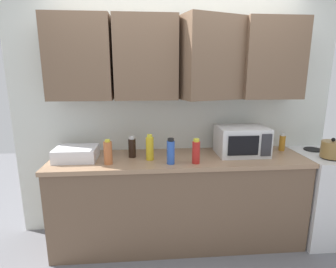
{
  "coord_description": "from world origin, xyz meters",
  "views": [
    {
      "loc": [
        -0.31,
        -2.74,
        1.7
      ],
      "look_at": [
        -0.1,
        -0.25,
        1.12
      ],
      "focal_mm": 28.46,
      "sensor_mm": 36.0,
      "label": 1
    }
  ],
  "objects_px": {
    "microwave": "(242,141)",
    "bottle_blue_cleaner": "(171,152)",
    "kettle": "(332,149)",
    "bottle_spice_jar": "(108,153)",
    "dish_rack": "(76,154)",
    "bottle_amber_vinegar": "(282,143)",
    "bottle_yellow_mustard": "(150,148)",
    "stove_range": "(331,194)",
    "bottle_soy_dark": "(132,147)",
    "bottle_red_sauce": "(196,152)"
  },
  "relations": [
    {
      "from": "kettle",
      "to": "bottle_red_sauce",
      "type": "height_order",
      "value": "bottle_red_sauce"
    },
    {
      "from": "stove_range",
      "to": "bottle_blue_cleaner",
      "type": "distance_m",
      "value": 1.81
    },
    {
      "from": "bottle_yellow_mustard",
      "to": "bottle_red_sauce",
      "type": "distance_m",
      "value": 0.43
    },
    {
      "from": "bottle_soy_dark",
      "to": "bottle_yellow_mustard",
      "type": "xyz_separation_m",
      "value": [
        0.17,
        -0.1,
        0.02
      ]
    },
    {
      "from": "kettle",
      "to": "bottle_soy_dark",
      "type": "height_order",
      "value": "bottle_soy_dark"
    },
    {
      "from": "bottle_blue_cleaner",
      "to": "bottle_red_sauce",
      "type": "distance_m",
      "value": 0.23
    },
    {
      "from": "bottle_amber_vinegar",
      "to": "bottle_yellow_mustard",
      "type": "relative_size",
      "value": 0.75
    },
    {
      "from": "stove_range",
      "to": "bottle_red_sauce",
      "type": "xyz_separation_m",
      "value": [
        -1.48,
        -0.17,
        0.56
      ]
    },
    {
      "from": "stove_range",
      "to": "microwave",
      "type": "distance_m",
      "value": 1.15
    },
    {
      "from": "dish_rack",
      "to": "stove_range",
      "type": "bearing_deg",
      "value": -0.44
    },
    {
      "from": "kettle",
      "to": "bottle_red_sauce",
      "type": "relative_size",
      "value": 0.86
    },
    {
      "from": "bottle_red_sauce",
      "to": "stove_range",
      "type": "bearing_deg",
      "value": 6.54
    },
    {
      "from": "bottle_yellow_mustard",
      "to": "bottle_blue_cleaner",
      "type": "bearing_deg",
      "value": -35.02
    },
    {
      "from": "stove_range",
      "to": "bottle_soy_dark",
      "type": "distance_m",
      "value": 2.13
    },
    {
      "from": "kettle",
      "to": "bottle_red_sauce",
      "type": "bearing_deg",
      "value": -178.71
    },
    {
      "from": "kettle",
      "to": "bottle_soy_dark",
      "type": "distance_m",
      "value": 1.9
    },
    {
      "from": "microwave",
      "to": "bottle_amber_vinegar",
      "type": "bearing_deg",
      "value": 10.89
    },
    {
      "from": "kettle",
      "to": "dish_rack",
      "type": "bearing_deg",
      "value": 176.2
    },
    {
      "from": "kettle",
      "to": "microwave",
      "type": "height_order",
      "value": "microwave"
    },
    {
      "from": "microwave",
      "to": "dish_rack",
      "type": "height_order",
      "value": "microwave"
    },
    {
      "from": "kettle",
      "to": "bottle_spice_jar",
      "type": "relative_size",
      "value": 0.87
    },
    {
      "from": "bottle_spice_jar",
      "to": "bottle_red_sauce",
      "type": "distance_m",
      "value": 0.78
    },
    {
      "from": "dish_rack",
      "to": "bottle_blue_cleaner",
      "type": "bearing_deg",
      "value": -11.98
    },
    {
      "from": "stove_range",
      "to": "bottle_blue_cleaner",
      "type": "relative_size",
      "value": 3.88
    },
    {
      "from": "microwave",
      "to": "bottle_soy_dark",
      "type": "distance_m",
      "value": 1.08
    },
    {
      "from": "kettle",
      "to": "bottle_spice_jar",
      "type": "distance_m",
      "value": 2.09
    },
    {
      "from": "bottle_soy_dark",
      "to": "bottle_red_sauce",
      "type": "relative_size",
      "value": 0.91
    },
    {
      "from": "bottle_blue_cleaner",
      "to": "bottle_spice_jar",
      "type": "bearing_deg",
      "value": 176.01
    },
    {
      "from": "bottle_yellow_mustard",
      "to": "bottle_red_sauce",
      "type": "xyz_separation_m",
      "value": [
        0.41,
        -0.13,
        -0.01
      ]
    },
    {
      "from": "microwave",
      "to": "bottle_blue_cleaner",
      "type": "bearing_deg",
      "value": -162.74
    },
    {
      "from": "bottle_soy_dark",
      "to": "bottle_amber_vinegar",
      "type": "relative_size",
      "value": 1.14
    },
    {
      "from": "stove_range",
      "to": "dish_rack",
      "type": "relative_size",
      "value": 2.4
    },
    {
      "from": "stove_range",
      "to": "bottle_red_sauce",
      "type": "relative_size",
      "value": 4.02
    },
    {
      "from": "bottle_yellow_mustard",
      "to": "bottle_soy_dark",
      "type": "bearing_deg",
      "value": 150.02
    },
    {
      "from": "bottle_amber_vinegar",
      "to": "bottle_yellow_mustard",
      "type": "height_order",
      "value": "bottle_yellow_mustard"
    },
    {
      "from": "bottle_spice_jar",
      "to": "kettle",
      "type": "bearing_deg",
      "value": -0.39
    },
    {
      "from": "bottle_soy_dark",
      "to": "bottle_blue_cleaner",
      "type": "height_order",
      "value": "bottle_blue_cleaner"
    },
    {
      "from": "stove_range",
      "to": "bottle_blue_cleaner",
      "type": "bearing_deg",
      "value": -174.49
    },
    {
      "from": "bottle_soy_dark",
      "to": "bottle_blue_cleaner",
      "type": "xyz_separation_m",
      "value": [
        0.35,
        -0.23,
        0.02
      ]
    },
    {
      "from": "kettle",
      "to": "bottle_amber_vinegar",
      "type": "bearing_deg",
      "value": 139.33
    },
    {
      "from": "kettle",
      "to": "bottle_soy_dark",
      "type": "xyz_separation_m",
      "value": [
        -1.89,
        0.2,
        0.01
      ]
    },
    {
      "from": "microwave",
      "to": "bottle_soy_dark",
      "type": "xyz_separation_m",
      "value": [
        -1.08,
        0.0,
        -0.04
      ]
    },
    {
      "from": "bottle_red_sauce",
      "to": "dish_rack",
      "type": "bearing_deg",
      "value": 170.2
    },
    {
      "from": "dish_rack",
      "to": "bottle_red_sauce",
      "type": "bearing_deg",
      "value": -9.8
    },
    {
      "from": "bottle_amber_vinegar",
      "to": "bottle_red_sauce",
      "type": "distance_m",
      "value": 1.02
    },
    {
      "from": "bottle_amber_vinegar",
      "to": "bottle_yellow_mustard",
      "type": "bearing_deg",
      "value": -172.27
    },
    {
      "from": "bottle_soy_dark",
      "to": "bottle_yellow_mustard",
      "type": "relative_size",
      "value": 0.85
    },
    {
      "from": "microwave",
      "to": "bottle_soy_dark",
      "type": "height_order",
      "value": "microwave"
    },
    {
      "from": "bottle_amber_vinegar",
      "to": "bottle_spice_jar",
      "type": "height_order",
      "value": "bottle_spice_jar"
    },
    {
      "from": "bottle_soy_dark",
      "to": "bottle_red_sauce",
      "type": "bearing_deg",
      "value": -21.74
    }
  ]
}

